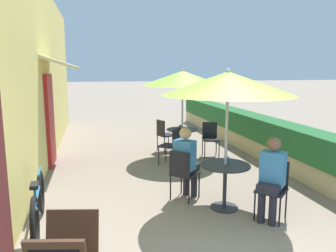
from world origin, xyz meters
The scene contains 16 objects.
cafe_facade_wall centered at (-2.54, 5.63, 2.09)m, with size 0.98×11.52×4.20m.
planter_hedge centered at (2.75, 5.66, 0.54)m, with size 0.60×10.52×1.01m.
patio_table_near centered at (0.59, 1.92, 0.53)m, with size 0.78×0.78×0.73m.
patio_umbrella_near centered at (0.59, 1.92, 1.99)m, with size 2.01×2.01×2.22m.
cafe_chair_near_left centered at (0.03, 2.39, 0.52)m, with size 0.57×0.57×0.87m.
seated_patron_near_left centered at (0.11, 2.47, 0.69)m, with size 0.51×0.51×1.25m.
cafe_chair_near_right centered at (1.15, 1.45, 0.52)m, with size 0.57×0.57×0.87m.
seated_patron_near_right centered at (1.07, 1.37, 0.69)m, with size 0.51×0.51×1.25m.
coffee_cup_near centered at (0.67, 2.03, 0.77)m, with size 0.07×0.07×0.09m.
patio_table_mid centered at (0.75, 5.08, 0.53)m, with size 0.78×0.78×0.73m.
patio_umbrella_mid centered at (0.75, 5.08, 1.99)m, with size 2.01×2.01×2.22m.
cafe_chair_mid_left centered at (0.43, 5.74, 0.52)m, with size 0.51×0.51×0.87m.
cafe_chair_mid_right centered at (0.34, 4.47, 0.52)m, with size 0.56×0.56×0.87m.
cafe_chair_mid_back centered at (1.49, 5.03, 0.52)m, with size 0.46×0.46×0.87m.
coffee_cup_mid centered at (0.73, 5.18, 0.77)m, with size 0.07×0.07×0.09m.
bicycle_leaning centered at (-2.20, 1.85, 0.35)m, with size 0.20×1.74×0.76m.
Camera 1 is at (-1.40, -2.72, 2.20)m, focal length 35.00 mm.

